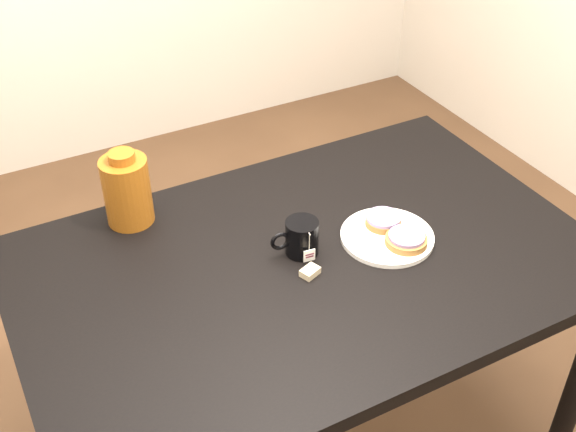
{
  "coord_description": "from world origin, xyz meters",
  "views": [
    {
      "loc": [
        -0.68,
        -1.17,
        1.89
      ],
      "look_at": [
        0.0,
        0.11,
        0.81
      ],
      "focal_mm": 45.0,
      "sensor_mm": 36.0,
      "label": 1
    }
  ],
  "objects_px": {
    "teabag_pouch": "(310,272)",
    "plate": "(387,236)",
    "bagel_front": "(406,239)",
    "bagel_package": "(127,190)",
    "table": "(307,284)",
    "mug": "(301,237)",
    "bagel_back": "(383,220)"
  },
  "relations": [
    {
      "from": "bagel_back",
      "to": "bagel_front",
      "type": "relative_size",
      "value": 0.72
    },
    {
      "from": "plate",
      "to": "bagel_front",
      "type": "xyz_separation_m",
      "value": [
        0.02,
        -0.05,
        0.02
      ]
    },
    {
      "from": "bagel_back",
      "to": "bagel_package",
      "type": "distance_m",
      "value": 0.66
    },
    {
      "from": "table",
      "to": "bagel_back",
      "type": "height_order",
      "value": "bagel_back"
    },
    {
      "from": "bagel_front",
      "to": "plate",
      "type": "bearing_deg",
      "value": 112.55
    },
    {
      "from": "plate",
      "to": "bagel_back",
      "type": "xyz_separation_m",
      "value": [
        0.01,
        0.04,
        0.02
      ]
    },
    {
      "from": "plate",
      "to": "bagel_package",
      "type": "distance_m",
      "value": 0.67
    },
    {
      "from": "bagel_back",
      "to": "mug",
      "type": "distance_m",
      "value": 0.23
    },
    {
      "from": "bagel_front",
      "to": "bagel_package",
      "type": "distance_m",
      "value": 0.72
    },
    {
      "from": "table",
      "to": "bagel_front",
      "type": "xyz_separation_m",
      "value": [
        0.24,
        -0.08,
        0.11
      ]
    },
    {
      "from": "plate",
      "to": "mug",
      "type": "xyz_separation_m",
      "value": [
        -0.22,
        0.06,
        0.04
      ]
    },
    {
      "from": "bagel_back",
      "to": "bagel_package",
      "type": "relative_size",
      "value": 0.48
    },
    {
      "from": "mug",
      "to": "teabag_pouch",
      "type": "height_order",
      "value": "mug"
    },
    {
      "from": "bagel_back",
      "to": "teabag_pouch",
      "type": "height_order",
      "value": "bagel_back"
    },
    {
      "from": "teabag_pouch",
      "to": "bagel_package",
      "type": "xyz_separation_m",
      "value": [
        -0.31,
        0.41,
        0.09
      ]
    },
    {
      "from": "teabag_pouch",
      "to": "bagel_back",
      "type": "bearing_deg",
      "value": 15.21
    },
    {
      "from": "teabag_pouch",
      "to": "bagel_package",
      "type": "relative_size",
      "value": 0.22
    },
    {
      "from": "table",
      "to": "bagel_back",
      "type": "relative_size",
      "value": 14.04
    },
    {
      "from": "bagel_front",
      "to": "teabag_pouch",
      "type": "relative_size",
      "value": 3.07
    },
    {
      "from": "table",
      "to": "mug",
      "type": "distance_m",
      "value": 0.13
    },
    {
      "from": "bagel_front",
      "to": "table",
      "type": "bearing_deg",
      "value": 162.36
    },
    {
      "from": "plate",
      "to": "teabag_pouch",
      "type": "xyz_separation_m",
      "value": [
        -0.24,
        -0.03,
        0.0
      ]
    },
    {
      "from": "bagel_package",
      "to": "table",
      "type": "bearing_deg",
      "value": -47.37
    },
    {
      "from": "teabag_pouch",
      "to": "plate",
      "type": "bearing_deg",
      "value": 6.71
    },
    {
      "from": "teabag_pouch",
      "to": "bagel_front",
      "type": "bearing_deg",
      "value": -4.86
    },
    {
      "from": "plate",
      "to": "bagel_front",
      "type": "height_order",
      "value": "bagel_front"
    },
    {
      "from": "bagel_front",
      "to": "teabag_pouch",
      "type": "distance_m",
      "value": 0.26
    },
    {
      "from": "bagel_front",
      "to": "mug",
      "type": "height_order",
      "value": "mug"
    },
    {
      "from": "mug",
      "to": "teabag_pouch",
      "type": "distance_m",
      "value": 0.1
    },
    {
      "from": "table",
      "to": "bagel_front",
      "type": "distance_m",
      "value": 0.27
    },
    {
      "from": "bagel_back",
      "to": "teabag_pouch",
      "type": "distance_m",
      "value": 0.26
    },
    {
      "from": "plate",
      "to": "bagel_back",
      "type": "relative_size",
      "value": 2.37
    }
  ]
}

